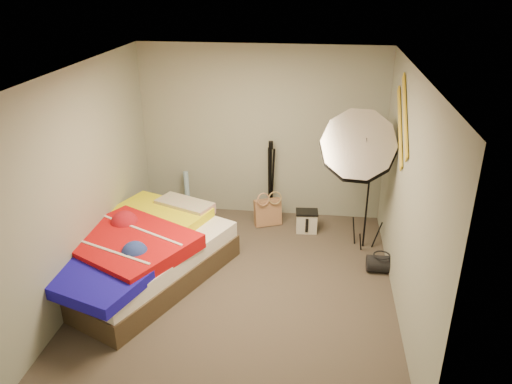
% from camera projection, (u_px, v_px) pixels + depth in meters
% --- Properties ---
extents(floor, '(4.00, 4.00, 0.00)m').
position_uv_depth(floor, '(241.00, 286.00, 5.85)').
color(floor, '#4C4439').
rests_on(floor, ground).
extents(ceiling, '(4.00, 4.00, 0.00)m').
position_uv_depth(ceiling, '(238.00, 71.00, 4.83)').
color(ceiling, silver).
rests_on(ceiling, wall_back).
extents(wall_back, '(3.50, 0.00, 3.50)m').
position_uv_depth(wall_back, '(262.00, 133.00, 7.15)').
color(wall_back, gray).
rests_on(wall_back, floor).
extents(wall_front, '(3.50, 0.00, 3.50)m').
position_uv_depth(wall_front, '(195.00, 301.00, 3.53)').
color(wall_front, gray).
rests_on(wall_front, floor).
extents(wall_left, '(0.00, 4.00, 4.00)m').
position_uv_depth(wall_left, '(84.00, 180.00, 5.55)').
color(wall_left, gray).
rests_on(wall_left, floor).
extents(wall_right, '(0.00, 4.00, 4.00)m').
position_uv_depth(wall_right, '(407.00, 197.00, 5.14)').
color(wall_right, gray).
rests_on(wall_right, floor).
extents(tote_bag, '(0.42, 0.31, 0.40)m').
position_uv_depth(tote_bag, '(268.00, 212.00, 7.20)').
color(tote_bag, tan).
rests_on(tote_bag, floor).
extents(wrapping_roll, '(0.14, 0.20, 0.66)m').
position_uv_depth(wrapping_roll, '(187.00, 193.00, 7.49)').
color(wrapping_roll, '#468DB9').
rests_on(wrapping_roll, floor).
extents(camera_case, '(0.30, 0.23, 0.29)m').
position_uv_depth(camera_case, '(307.00, 222.00, 7.03)').
color(camera_case, beige).
rests_on(camera_case, floor).
extents(duffel_bag, '(0.34, 0.21, 0.21)m').
position_uv_depth(duffel_bag, '(381.00, 264.00, 6.10)').
color(duffel_bag, black).
rests_on(duffel_bag, floor).
extents(wall_stripe_upper, '(0.02, 0.91, 0.78)m').
position_uv_depth(wall_stripe_upper, '(405.00, 116.00, 5.40)').
color(wall_stripe_upper, gold).
rests_on(wall_stripe_upper, wall_right).
extents(wall_stripe_lower, '(0.02, 0.91, 0.78)m').
position_uv_depth(wall_stripe_lower, '(400.00, 127.00, 5.71)').
color(wall_stripe_lower, gold).
rests_on(wall_stripe_lower, wall_right).
extents(bed, '(2.26, 2.68, 0.63)m').
position_uv_depth(bed, '(137.00, 254.00, 5.91)').
color(bed, '#463726').
rests_on(bed, floor).
extents(photo_umbrella, '(1.21, 0.94, 1.99)m').
position_uv_depth(photo_umbrella, '(359.00, 147.00, 6.06)').
color(photo_umbrella, black).
rests_on(photo_umbrella, floor).
extents(camera_tripod, '(0.07, 0.07, 1.17)m').
position_uv_depth(camera_tripod, '(270.00, 174.00, 7.26)').
color(camera_tripod, black).
rests_on(camera_tripod, floor).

